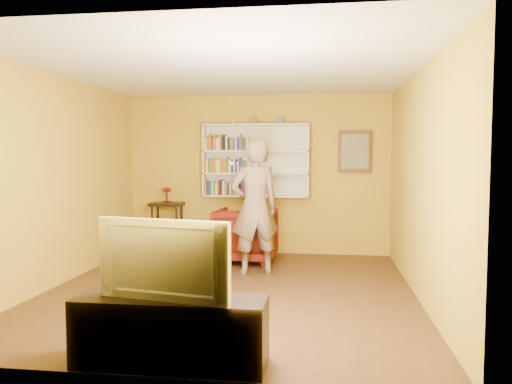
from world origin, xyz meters
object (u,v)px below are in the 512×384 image
(bookshelf, at_px, (256,161))
(person, at_px, (255,207))
(console_table, at_px, (167,211))
(ruby_lustre, at_px, (167,191))
(armchair, at_px, (246,235))
(television, at_px, (170,258))
(tv_cabinet, at_px, (171,331))

(bookshelf, distance_m, person, 1.62)
(console_table, bearing_deg, person, -37.52)
(person, bearing_deg, ruby_lustre, -60.60)
(console_table, relative_size, ruby_lustre, 3.32)
(bookshelf, relative_size, person, 0.94)
(armchair, relative_size, television, 0.85)
(person, height_order, television, person)
(bookshelf, bearing_deg, television, -90.60)
(tv_cabinet, height_order, television, television)
(bookshelf, bearing_deg, armchair, -95.33)
(person, bearing_deg, console_table, -60.60)
(console_table, bearing_deg, ruby_lustre, -63.43)
(ruby_lustre, distance_m, television, 4.74)
(bookshelf, bearing_deg, person, -83.07)
(armchair, xyz_separation_m, person, (0.25, -0.75, 0.52))
(television, bearing_deg, armchair, 100.97)
(tv_cabinet, bearing_deg, person, 85.90)
(console_table, height_order, armchair, console_table)
(person, height_order, tv_cabinet, person)
(ruby_lustre, height_order, television, television)
(bookshelf, xyz_separation_m, person, (0.18, -1.48, -0.64))
(console_table, xyz_separation_m, television, (1.49, -4.50, 0.14))
(tv_cabinet, bearing_deg, ruby_lustre, 108.29)
(armchair, height_order, tv_cabinet, armchair)
(tv_cabinet, bearing_deg, bookshelf, 89.40)
(bookshelf, height_order, ruby_lustre, bookshelf)
(ruby_lustre, height_order, person, person)
(armchair, height_order, person, person)
(person, distance_m, tv_cabinet, 3.26)
(console_table, distance_m, ruby_lustre, 0.34)
(tv_cabinet, relative_size, television, 1.39)
(ruby_lustre, bearing_deg, console_table, 116.57)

